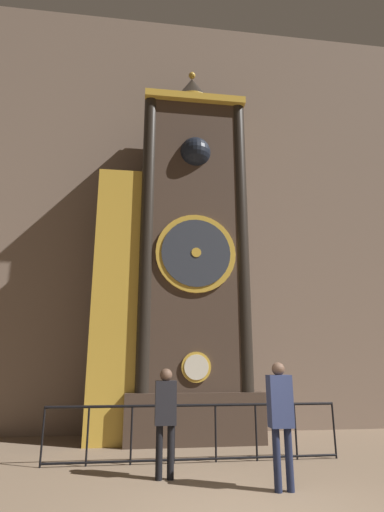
% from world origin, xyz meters
% --- Properties ---
extents(cathedral_back_wall, '(24.00, 0.32, 12.79)m').
position_xyz_m(cathedral_back_wall, '(-0.09, 6.51, 6.39)').
color(cathedral_back_wall, '#7A6656').
rests_on(cathedral_back_wall, ground_plane).
extents(clock_tower, '(4.00, 1.84, 10.08)m').
position_xyz_m(clock_tower, '(-0.37, 5.30, 4.30)').
color(clock_tower, '#423328').
rests_on(clock_tower, ground_plane).
extents(railing_fence, '(5.44, 0.05, 1.00)m').
position_xyz_m(railing_fence, '(-0.24, 3.21, 0.56)').
color(railing_fence, black).
rests_on(railing_fence, ground_plane).
extents(visitor_near, '(0.34, 0.22, 1.66)m').
position_xyz_m(visitor_near, '(-0.86, 2.21, 0.99)').
color(visitor_near, black).
rests_on(visitor_near, ground_plane).
extents(visitor_far, '(0.34, 0.22, 1.75)m').
position_xyz_m(visitor_far, '(0.77, 1.39, 1.05)').
color(visitor_far, '#1B213A').
rests_on(visitor_far, ground_plane).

